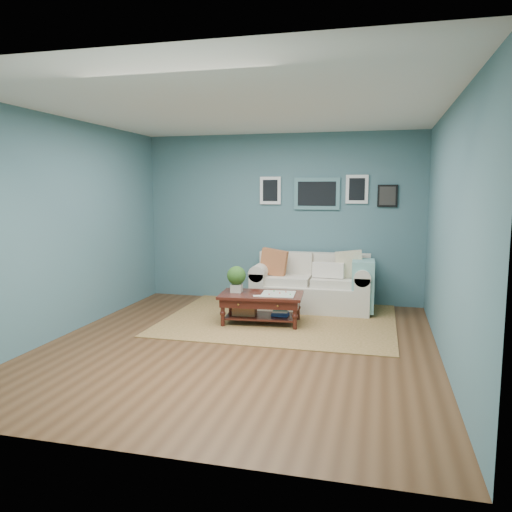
% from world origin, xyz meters
% --- Properties ---
extents(room_shell, '(5.00, 5.02, 2.70)m').
position_xyz_m(room_shell, '(0.02, 0.06, 1.36)').
color(room_shell, brown).
rests_on(room_shell, ground).
extents(area_rug, '(3.15, 2.52, 0.01)m').
position_xyz_m(area_rug, '(0.23, 1.25, 0.01)').
color(area_rug, brown).
rests_on(area_rug, ground).
extents(loveseat, '(1.82, 0.82, 0.93)m').
position_xyz_m(loveseat, '(0.65, 2.02, 0.38)').
color(loveseat, '#EFE4CB').
rests_on(loveseat, ground).
extents(coffee_table, '(1.16, 0.74, 0.78)m').
position_xyz_m(coffee_table, '(-0.03, 1.01, 0.34)').
color(coffee_table, '#36180E').
rests_on(coffee_table, ground).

